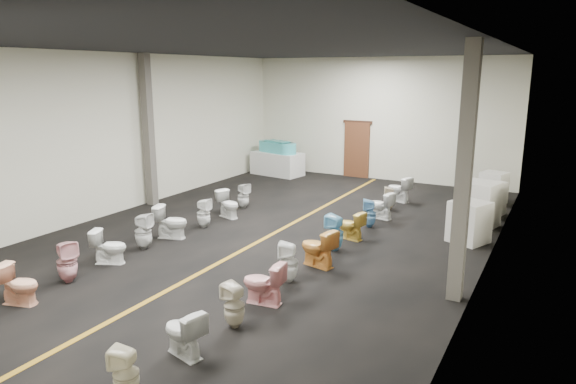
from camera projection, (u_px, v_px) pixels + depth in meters
name	position (u px, v px, depth m)	size (l,w,h in m)	color
floor	(269.00, 236.00, 12.70)	(16.00, 16.00, 0.00)	black
ceiling	(268.00, 48.00, 11.67)	(16.00, 16.00, 0.00)	black
wall_back	(379.00, 119.00, 19.02)	(10.00, 10.00, 0.00)	beige
wall_left	(117.00, 134.00, 14.52)	(16.00, 16.00, 0.00)	beige
wall_right	(492.00, 163.00, 9.86)	(16.00, 16.00, 0.00)	beige
aisle_stripe	(269.00, 236.00, 12.70)	(0.12, 15.60, 0.01)	#8C6214
back_door	(357.00, 150.00, 19.62)	(1.00, 0.10, 2.10)	#562D19
door_frame	(358.00, 122.00, 19.38)	(1.15, 0.08, 0.10)	#331C11
column_left	(148.00, 131.00, 15.26)	(0.25, 0.25, 4.50)	#59544C
column_right	(464.00, 176.00, 8.69)	(0.25, 0.25, 4.50)	#59544C
display_table	(277.00, 164.00, 20.19)	(2.00, 1.00, 0.89)	silver
bathtub	(277.00, 148.00, 20.05)	(1.80, 1.04, 0.55)	#40B3BA
appliance_crate_a	(469.00, 222.00, 12.15)	(0.77, 0.77, 0.99)	beige
appliance_crate_b	(479.00, 204.00, 13.40)	(0.86, 0.86, 1.18)	silver
appliance_crate_c	(486.00, 198.00, 14.49)	(0.84, 0.84, 0.95)	silver
appliance_crate_d	(493.00, 188.00, 15.75)	(0.68, 0.68, 0.98)	silver
toilet_left_2	(19.00, 284.00, 8.91)	(0.40, 0.71, 0.72)	#FFB68F
toilet_left_3	(67.00, 262.00, 9.82)	(0.38, 0.39, 0.84)	#E2A2A8
toilet_left_4	(109.00, 247.00, 10.83)	(0.41, 0.72, 0.73)	white
toilet_left_5	(143.00, 231.00, 11.68)	(0.38, 0.39, 0.84)	silver
toilet_left_6	(171.00, 222.00, 12.48)	(0.45, 0.79, 0.81)	white
toilet_left_7	(204.00, 213.00, 13.33)	(0.34, 0.35, 0.77)	white
toilet_left_8	(228.00, 204.00, 14.26)	(0.42, 0.74, 0.75)	white
toilet_left_9	(243.00, 196.00, 15.21)	(0.34, 0.35, 0.76)	silver
toilet_right_0	(126.00, 374.00, 6.28)	(0.32, 0.33, 0.71)	beige
toilet_right_1	(183.00, 332.00, 7.27)	(0.40, 0.71, 0.72)	silver
toilet_right_2	(234.00, 306.00, 8.08)	(0.33, 0.34, 0.74)	beige
toilet_right_3	(263.00, 283.00, 8.92)	(0.43, 0.75, 0.77)	pink
toilet_right_4	(289.00, 262.00, 9.85)	(0.36, 0.37, 0.80)	white
toilet_right_5	(318.00, 248.00, 10.65)	(0.45, 0.80, 0.81)	gold
toilet_right_6	(335.00, 233.00, 11.57)	(0.38, 0.39, 0.84)	#69AFD1
toilet_right_7	(351.00, 225.00, 12.39)	(0.39, 0.69, 0.70)	gold
toilet_right_8	(370.00, 213.00, 13.35)	(0.34, 0.34, 0.75)	#6AA3CE
toilet_right_9	(380.00, 205.00, 14.15)	(0.42, 0.74, 0.76)	white
toilet_right_10	(390.00, 198.00, 15.10)	(0.31, 0.31, 0.68)	beige
toilet_right_11	(399.00, 189.00, 16.01)	(0.45, 0.78, 0.80)	white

